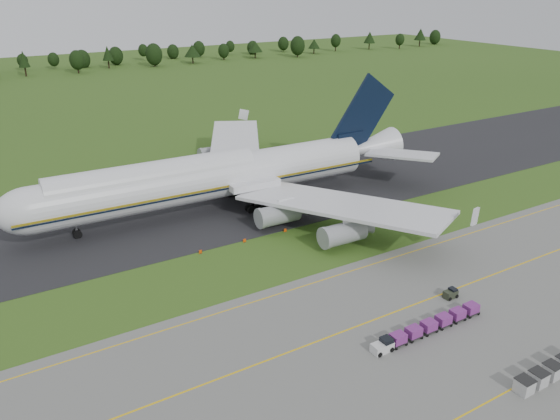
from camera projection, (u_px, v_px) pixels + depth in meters
ground at (294, 252)px, 89.79m from camera, size 600.00×600.00×0.00m
apron at (451, 368)px, 62.88m from camera, size 300.00×52.00×0.06m
taxiway at (221, 199)px, 111.92m from camera, size 300.00×40.00×0.08m
apron_markings at (408, 336)px, 68.42m from camera, size 300.00×30.20×0.01m
tree_line at (62, 60)px, 263.48m from camera, size 526.48×20.84×11.96m
aircraft at (219, 176)px, 104.89m from camera, size 83.11×81.47×23.46m
baggage_train at (427, 327)px, 68.77m from camera, size 17.74×1.61×1.55m
utility_cart at (450, 294)px, 76.60m from camera, size 1.98×1.38×1.08m
uld_row at (552, 371)px, 61.00m from camera, size 11.35×1.75×1.73m
edge_markers at (245, 241)px, 93.15m from camera, size 16.78×0.30×0.60m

